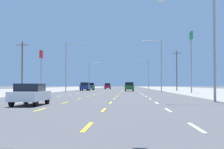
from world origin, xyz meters
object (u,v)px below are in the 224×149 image
at_px(streetlight_left_row_1, 68,63).
at_px(suv_inner_right_near, 129,87).
at_px(suv_inner_left_far, 108,86).
at_px(suv_far_left_mid, 85,86).
at_px(sedan_inner_left_nearest, 30,94).
at_px(streetlight_right_row_2, 147,72).
at_px(suv_far_left_midfar, 90,86).
at_px(streetlight_left_row_2, 90,73).
at_px(streetlight_right_row_0, 208,38).
at_px(pole_sign_left_row_2, 41,61).
at_px(pole_sign_right_row_2, 191,47).
at_px(streetlight_right_row_1, 159,62).

bearing_deg(streetlight_left_row_1, suv_inner_right_near, 13.65).
bearing_deg(suv_inner_left_far, suv_far_left_mid, -95.51).
relative_size(sedan_inner_left_nearest, streetlight_right_row_2, 0.44).
distance_m(suv_inner_left_far, streetlight_right_row_2, 14.26).
distance_m(suv_inner_right_near, suv_far_left_midfar, 20.38).
height_order(suv_inner_left_far, streetlight_left_row_2, streetlight_left_row_2).
height_order(streetlight_right_row_0, streetlight_left_row_1, streetlight_left_row_1).
xyz_separation_m(suv_far_left_midfar, streetlight_right_row_0, (16.74, -64.69, 4.15)).
xyz_separation_m(suv_far_left_mid, pole_sign_left_row_2, (-7.60, -11.67, 5.36)).
relative_size(suv_far_left_mid, suv_inner_left_far, 1.00).
bearing_deg(streetlight_left_row_1, streetlight_right_row_0, -66.35).
relative_size(sedan_inner_left_nearest, streetlight_right_row_0, 0.52).
distance_m(streetlight_left_row_1, streetlight_right_row_2, 48.15).
bearing_deg(suv_far_left_midfar, pole_sign_right_row_2, -55.00).
xyz_separation_m(streetlight_left_row_1, streetlight_right_row_1, (19.47, 0.00, 0.24)).
xyz_separation_m(suv_inner_left_far, pole_sign_right_row_2, (18.23, -53.71, 7.15)).
distance_m(suv_inner_right_near, streetlight_right_row_2, 41.66).
bearing_deg(pole_sign_left_row_2, streetlight_right_row_2, 62.76).
bearing_deg(suv_far_left_mid, streetlight_left_row_1, -107.18).
height_order(suv_inner_left_far, streetlight_right_row_0, streetlight_right_row_0).
height_order(pole_sign_right_row_2, streetlight_left_row_2, pole_sign_right_row_2).
bearing_deg(suv_far_left_mid, sedan_inner_left_nearest, -86.46).
xyz_separation_m(sedan_inner_left_nearest, pole_sign_right_row_2, (18.01, 39.10, 7.43)).
height_order(streetlight_right_row_0, streetlight_right_row_1, streetlight_right_row_1).
bearing_deg(suv_inner_right_near, streetlight_left_row_2, 107.85).
xyz_separation_m(streetlight_left_row_1, streetlight_left_row_2, (-0.04, 44.08, -0.70)).
height_order(pole_sign_left_row_2, pole_sign_right_row_2, pole_sign_right_row_2).
bearing_deg(streetlight_right_row_0, suv_inner_right_near, 97.45).
bearing_deg(streetlight_right_row_1, suv_inner_right_near, 153.32).
distance_m(suv_far_left_mid, suv_far_left_midfar, 12.11).
height_order(pole_sign_left_row_2, streetlight_right_row_1, streetlight_right_row_1).
height_order(pole_sign_left_row_2, streetlight_left_row_2, streetlight_left_row_2).
xyz_separation_m(suv_far_left_mid, streetlight_right_row_1, (16.84, -8.50, 5.28)).
bearing_deg(streetlight_right_row_0, suv_far_left_midfar, 104.51).
relative_size(pole_sign_right_row_2, streetlight_left_row_2, 1.19).
bearing_deg(streetlight_right_row_2, pole_sign_left_row_2, -117.24).
bearing_deg(pole_sign_right_row_2, streetlight_right_row_1, 114.73).
bearing_deg(streetlight_right_row_0, sedan_inner_left_nearest, -157.77).
distance_m(suv_inner_right_near, streetlight_right_row_0, 47.85).
bearing_deg(suv_inner_left_far, sedan_inner_left_nearest, -89.86).
height_order(pole_sign_left_row_2, streetlight_right_row_2, streetlight_right_row_2).
relative_size(suv_far_left_mid, suv_far_left_midfar, 1.00).
xyz_separation_m(sedan_inner_left_nearest, pole_sign_left_row_2, (-11.18, 46.26, 5.63)).
bearing_deg(streetlight_left_row_2, suv_far_left_mid, -85.71).
bearing_deg(streetlight_left_row_1, suv_far_left_mid, 72.82).
relative_size(pole_sign_right_row_2, streetlight_right_row_2, 1.09).
xyz_separation_m(pole_sign_left_row_2, streetlight_left_row_2, (4.93, 47.26, -1.02)).
bearing_deg(streetlight_right_row_2, streetlight_left_row_2, 180.00).
bearing_deg(suv_inner_right_near, suv_far_left_mid, 153.17).
relative_size(suv_far_left_mid, streetlight_left_row_2, 0.53).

